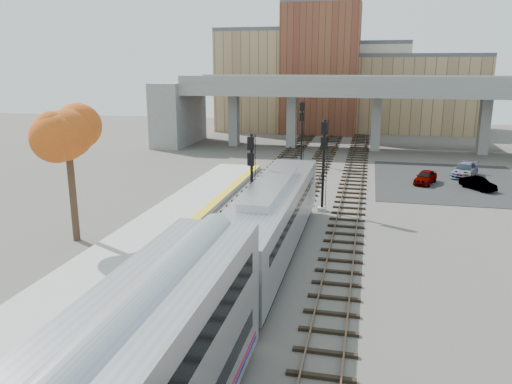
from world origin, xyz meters
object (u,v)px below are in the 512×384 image
at_px(locomotive, 271,218).
at_px(car_b, 478,184).
at_px(signal_mast_far, 302,133).
at_px(tree, 67,134).
at_px(signal_mast_mid, 323,167).
at_px(car_c, 465,170).
at_px(car_a, 425,177).
at_px(signal_mast_near, 251,186).

relative_size(locomotive, car_b, 5.66).
xyz_separation_m(signal_mast_far, tree, (-10.42, -28.22, 3.29)).
xyz_separation_m(signal_mast_mid, signal_mast_far, (-4.10, 18.28, 0.04)).
relative_size(signal_mast_far, car_c, 1.52).
xyz_separation_m(signal_mast_mid, tree, (-14.52, -9.94, 3.33)).
height_order(car_a, car_b, car_a).
xyz_separation_m(signal_mast_near, car_b, (16.97, 15.62, -2.53)).
bearing_deg(locomotive, car_a, 63.29).
xyz_separation_m(locomotive, tree, (-12.52, -0.14, 4.47)).
xyz_separation_m(signal_mast_near, tree, (-10.42, -4.07, 3.62)).
xyz_separation_m(signal_mast_far, car_c, (16.74, -3.10, -2.75)).
relative_size(car_b, car_c, 0.73).
bearing_deg(car_a, locomotive, -96.83).
height_order(signal_mast_near, signal_mast_far, signal_mast_far).
distance_m(locomotive, tree, 13.30).
xyz_separation_m(locomotive, signal_mast_far, (-2.10, 28.08, 1.18)).
bearing_deg(signal_mast_near, car_c, 51.50).
relative_size(signal_mast_mid, car_c, 1.50).
distance_m(car_b, car_c, 5.43).
height_order(signal_mast_far, tree, tree).
bearing_deg(tree, signal_mast_mid, 34.39).
bearing_deg(tree, car_b, 35.71).
relative_size(locomotive, signal_mast_far, 2.73).
xyz_separation_m(locomotive, signal_mast_mid, (2.00, 9.80, 1.14)).
bearing_deg(tree, signal_mast_far, 69.73).
bearing_deg(locomotive, signal_mast_mid, 78.47).
relative_size(tree, car_c, 1.98).
relative_size(signal_mast_mid, signal_mast_far, 0.99).
height_order(signal_mast_near, car_b, signal_mast_near).
relative_size(tree, car_a, 2.47).
bearing_deg(locomotive, signal_mast_far, 94.28).
bearing_deg(signal_mast_far, car_b, -26.70).
distance_m(signal_mast_near, car_a, 21.35).
bearing_deg(car_a, signal_mast_mid, -107.57).
height_order(signal_mast_mid, car_b, signal_mast_mid).
bearing_deg(signal_mast_near, tree, -158.66).
relative_size(signal_mast_mid, tree, 0.76).
relative_size(signal_mast_near, tree, 0.72).
height_order(locomotive, car_b, locomotive).
height_order(locomotive, signal_mast_mid, signal_mast_mid).
relative_size(locomotive, signal_mast_mid, 2.75).
bearing_deg(signal_mast_mid, car_c, 50.21).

